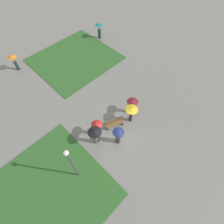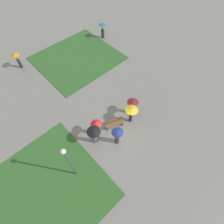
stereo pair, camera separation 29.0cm
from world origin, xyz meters
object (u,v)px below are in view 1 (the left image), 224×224
at_px(crowd_person_yellow, 132,111).
at_px(crowd_person_black, 95,134).
at_px(crowd_person_red, 97,126).
at_px(park_bench, 114,123).
at_px(crowd_person_maroon, 132,104).
at_px(lone_walker_mid_plaza, 13,60).
at_px(crowd_person_navy, 118,135).
at_px(lamp_post, 71,162).
at_px(lone_walker_far_path, 99,29).

relative_size(crowd_person_yellow, crowd_person_black, 0.99).
xyz_separation_m(crowd_person_yellow, crowd_person_red, (-3.03, 1.03, -0.21)).
relative_size(park_bench, crowd_person_yellow, 0.84).
bearing_deg(crowd_person_maroon, lone_walker_mid_plaza, 46.10).
xyz_separation_m(crowd_person_navy, crowd_person_black, (-1.32, 1.26, 0.25)).
height_order(lamp_post, crowd_person_navy, lamp_post).
bearing_deg(crowd_person_red, lone_walker_mid_plaza, -114.82).
bearing_deg(crowd_person_yellow, crowd_person_red, -36.03).
xyz_separation_m(lamp_post, crowd_person_black, (2.75, 1.08, -1.49)).
xyz_separation_m(lamp_post, crowd_person_red, (3.37, 1.54, -1.66)).
bearing_deg(lone_walker_far_path, crowd_person_navy, -17.01).
bearing_deg(lone_walker_mid_plaza, crowd_person_red, 96.11).
relative_size(lamp_post, crowd_person_black, 2.34).
height_order(lamp_post, lone_walker_far_path, lamp_post).
height_order(lamp_post, crowd_person_red, lamp_post).
bearing_deg(crowd_person_yellow, lone_walker_far_path, -137.93).
bearing_deg(crowd_person_red, lamp_post, -4.05).
relative_size(crowd_person_yellow, crowd_person_navy, 1.04).
relative_size(park_bench, lone_walker_mid_plaza, 0.86).
distance_m(park_bench, lamp_post, 5.67).
height_order(park_bench, lone_walker_far_path, lone_walker_far_path).
bearing_deg(crowd_person_red, crowd_person_yellow, 132.59).
bearing_deg(park_bench, crowd_person_navy, -101.42).
distance_m(crowd_person_maroon, lone_walker_far_path, 12.42).
relative_size(park_bench, crowd_person_navy, 0.87).
bearing_deg(lone_walker_mid_plaza, crowd_person_navy, 98.49).
bearing_deg(crowd_person_black, crowd_person_maroon, -93.13).
relative_size(crowd_person_navy, crowd_person_red, 1.01).
distance_m(lamp_post, lone_walker_mid_plaza, 14.23).
bearing_deg(crowd_person_yellow, lone_walker_mid_plaza, -91.22).
xyz_separation_m(crowd_person_navy, lone_walker_mid_plaza, (-1.51, 14.08, 0.13)).
bearing_deg(park_bench, lamp_post, -143.95).
bearing_deg(park_bench, lone_walker_far_path, 76.07).
distance_m(lamp_post, crowd_person_yellow, 6.57).
distance_m(park_bench, crowd_person_red, 1.85).
xyz_separation_m(crowd_person_maroon, crowd_person_red, (-3.76, 0.49, 0.00)).
xyz_separation_m(lamp_post, crowd_person_maroon, (7.13, 1.05, -1.66)).
bearing_deg(crowd_person_maroon, crowd_person_yellow, 153.04).
height_order(crowd_person_black, lone_walker_far_path, crowd_person_black).
distance_m(crowd_person_maroon, lone_walker_mid_plaza, 13.64).
bearing_deg(crowd_person_black, lone_walker_mid_plaza, -1.82).
xyz_separation_m(crowd_person_maroon, crowd_person_navy, (-3.06, -1.22, -0.08)).
relative_size(lamp_post, crowd_person_yellow, 2.36).
xyz_separation_m(crowd_person_navy, crowd_person_red, (-0.70, 1.71, 0.08)).
xyz_separation_m(lamp_post, lone_walker_far_path, (13.16, 11.90, -1.77)).
relative_size(crowd_person_navy, lone_walker_far_path, 0.98).
height_order(crowd_person_navy, lone_walker_far_path, lone_walker_far_path).
relative_size(crowd_person_yellow, crowd_person_red, 1.05).
bearing_deg(crowd_person_maroon, lamp_post, 124.88).
relative_size(crowd_person_maroon, crowd_person_navy, 0.95).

